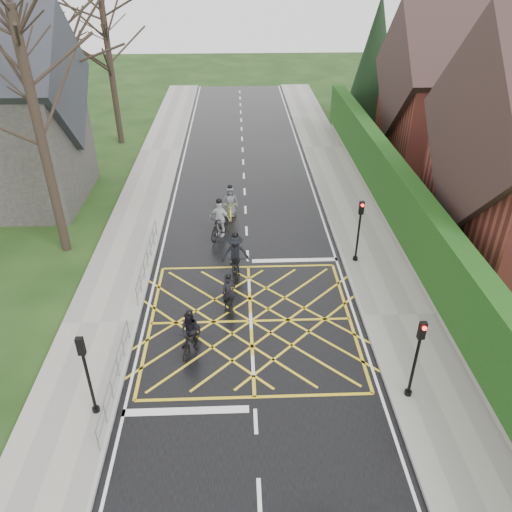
{
  "coord_description": "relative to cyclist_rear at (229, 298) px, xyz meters",
  "views": [
    {
      "loc": [
        -0.41,
        -15.67,
        12.8
      ],
      "look_at": [
        0.32,
        2.87,
        1.3
      ],
      "focal_mm": 35.0,
      "sensor_mm": 36.0,
      "label": 1
    }
  ],
  "objects": [
    {
      "name": "traffic_light_sw",
      "position": [
        -4.22,
        -5.37,
        1.12
      ],
      "size": [
        0.24,
        0.31,
        3.21
      ],
      "color": "black",
      "rests_on": "ground"
    },
    {
      "name": "tree_far",
      "position": [
        -8.42,
        21.13,
        6.65
      ],
      "size": [
        8.4,
        8.4,
        10.4
      ],
      "color": "black",
      "rests_on": "ground"
    },
    {
      "name": "cyclist_rear",
      "position": [
        0.0,
        0.0,
        0.0
      ],
      "size": [
        0.88,
        1.79,
        1.67
      ],
      "rotation": [
        0.0,
        0.0,
        0.17
      ],
      "color": "black",
      "rests_on": "ground"
    },
    {
      "name": "tree_near",
      "position": [
        -8.12,
        5.13,
        7.37
      ],
      "size": [
        9.24,
        9.24,
        11.44
      ],
      "color": "black",
      "rests_on": "ground"
    },
    {
      "name": "railing_north",
      "position": [
        -3.77,
        3.13,
        0.24
      ],
      "size": [
        0.05,
        6.04,
        1.03
      ],
      "color": "slate",
      "rests_on": "ground"
    },
    {
      "name": "stone_wall",
      "position": [
        8.63,
        5.13,
        -0.19
      ],
      "size": [
        0.5,
        38.0,
        0.7
      ],
      "primitive_type": "cube",
      "color": "slate",
      "rests_on": "ground"
    },
    {
      "name": "cyclist_lead",
      "position": [
        0.03,
        8.44,
        0.1
      ],
      "size": [
        0.85,
        1.94,
        1.86
      ],
      "rotation": [
        0.0,
        0.0,
        0.03
      ],
      "color": "yellow",
      "rests_on": "ground"
    },
    {
      "name": "road",
      "position": [
        0.88,
        -0.87,
        -0.54
      ],
      "size": [
        9.0,
        80.0,
        0.01
      ],
      "primitive_type": "cube",
      "color": "black",
      "rests_on": "ground"
    },
    {
      "name": "cyclist_back",
      "position": [
        -1.37,
        -2.45,
        0.14
      ],
      "size": [
        0.99,
        1.88,
        1.81
      ],
      "rotation": [
        0.0,
        0.0,
        -0.28
      ],
      "color": "black",
      "rests_on": "ground"
    },
    {
      "name": "conifer",
      "position": [
        11.63,
        25.13,
        4.45
      ],
      "size": [
        4.6,
        4.6,
        10.0
      ],
      "color": "black",
      "rests_on": "ground"
    },
    {
      "name": "hedge",
      "position": [
        8.63,
        5.13,
        1.56
      ],
      "size": [
        0.9,
        38.0,
        2.8
      ],
      "primitive_type": "cube",
      "color": "#12380F",
      "rests_on": "stone_wall"
    },
    {
      "name": "cyclist_mid",
      "position": [
        0.29,
        2.71,
        0.23
      ],
      "size": [
        1.31,
        2.22,
        2.1
      ],
      "rotation": [
        0.0,
        0.0,
        0.09
      ],
      "color": "black",
      "rests_on": "ground"
    },
    {
      "name": "tree_mid",
      "position": [
        -9.12,
        13.13,
        8.09
      ],
      "size": [
        10.08,
        10.08,
        12.48
      ],
      "color": "black",
      "rests_on": "ground"
    },
    {
      "name": "sidewalk_left",
      "position": [
        -5.12,
        -0.87,
        -0.47
      ],
      "size": [
        3.0,
        80.0,
        0.15
      ],
      "primitive_type": "cube",
      "color": "gray",
      "rests_on": "ground"
    },
    {
      "name": "house_far",
      "position": [
        15.63,
        17.13,
        3.82
      ],
      "size": [
        9.8,
        8.8,
        10.3
      ],
      "color": "maroon",
      "rests_on": "ground"
    },
    {
      "name": "railing_south",
      "position": [
        -3.77,
        -4.37,
        0.24
      ],
      "size": [
        0.05,
        5.04,
        1.03
      ],
      "color": "slate",
      "rests_on": "ground"
    },
    {
      "name": "ground",
      "position": [
        0.88,
        -0.87,
        -0.54
      ],
      "size": [
        120.0,
        120.0,
        0.0
      ],
      "primitive_type": "plane",
      "color": "black",
      "rests_on": "ground"
    },
    {
      "name": "traffic_light_se",
      "position": [
        5.98,
        -5.08,
        1.12
      ],
      "size": [
        0.24,
        0.31,
        3.21
      ],
      "rotation": [
        0.0,
        0.0,
        3.14
      ],
      "color": "black",
      "rests_on": "ground"
    },
    {
      "name": "sidewalk_right",
      "position": [
        6.88,
        -0.87,
        -0.47
      ],
      "size": [
        3.0,
        80.0,
        0.15
      ],
      "primitive_type": "cube",
      "color": "gray",
      "rests_on": "ground"
    },
    {
      "name": "cyclist_front",
      "position": [
        -0.5,
        6.19,
        0.24
      ],
      "size": [
        1.39,
        2.17,
        2.11
      ],
      "rotation": [
        0.0,
        0.0,
        -0.41
      ],
      "color": "black",
      "rests_on": "ground"
    },
    {
      "name": "traffic_light_ne",
      "position": [
        5.98,
        3.32,
        1.12
      ],
      "size": [
        0.24,
        0.31,
        3.21
      ],
      "rotation": [
        0.0,
        0.0,
        3.14
      ],
      "color": "black",
      "rests_on": "ground"
    }
  ]
}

